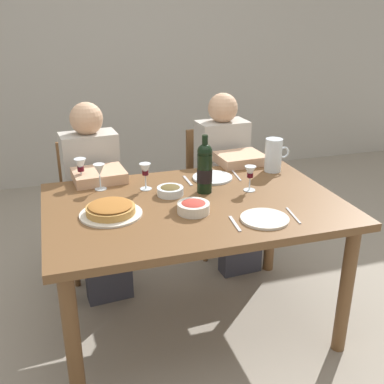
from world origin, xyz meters
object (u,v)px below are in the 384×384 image
water_pitcher (273,157)px  diner_left (96,193)px  wine_glass_right_diner (99,171)px  dinner_plate_left_setting (212,177)px  salad_bowl (193,207)px  baked_tart (111,210)px  chair_left (91,198)px  diner_right (228,176)px  wine_glass_spare (145,171)px  wine_glass_centre (80,166)px  dinner_plate_right_setting (265,219)px  dining_table (194,218)px  chair_right (214,181)px  olive_bowl (170,190)px  wine_bottle (205,168)px  wine_glass_left_diner (250,174)px

water_pitcher → diner_left: bearing=163.4°
wine_glass_right_diner → dinner_plate_left_setting: wine_glass_right_diner is taller
salad_bowl → diner_left: size_ratio=0.14×
baked_tart → wine_glass_right_diner: size_ratio=2.08×
chair_left → diner_right: size_ratio=0.75×
wine_glass_spare → baked_tart: bearing=-129.3°
wine_glass_centre → wine_glass_spare: size_ratio=1.02×
wine_glass_centre → dinner_plate_right_setting: (0.78, -0.73, -0.10)m
dining_table → water_pitcher: size_ratio=7.48×
wine_glass_spare → chair_left: 0.76m
chair_left → chair_right: same height
olive_bowl → wine_glass_centre: wine_glass_centre is taller
dinner_plate_right_setting → diner_right: size_ratio=0.20×
water_pitcher → diner_left: diner_left is taller
baked_tart → wine_glass_centre: size_ratio=2.01×
wine_bottle → wine_glass_left_diner: wine_bottle is taller
wine_glass_centre → dinner_plate_left_setting: size_ratio=0.65×
wine_bottle → wine_glass_spare: bearing=155.5°
diner_right → olive_bowl: bearing=41.3°
dining_table → chair_left: (-0.46, 0.86, -0.17)m
wine_bottle → salad_bowl: 0.29m
wine_bottle → diner_left: size_ratio=0.27×
diner_right → dinner_plate_left_setting: bearing=52.7°
olive_bowl → wine_glass_left_diner: bearing=-8.8°
dining_table → olive_bowl: 0.20m
baked_tart → salad_bowl: 0.40m
chair_left → dinner_plate_left_setting: bearing=134.8°
olive_bowl → chair_right: (0.54, 0.78, -0.29)m
olive_bowl → diner_left: (-0.35, 0.50, -0.17)m
olive_bowl → chair_right: bearing=55.6°
wine_glass_centre → chair_left: (0.07, 0.43, -0.37)m
dinner_plate_left_setting → dinner_plate_right_setting: size_ratio=1.01×
dinner_plate_right_setting → diner_right: (0.21, 0.98, -0.15)m
diner_left → wine_bottle: bearing=131.4°
wine_glass_centre → diner_right: (0.98, 0.25, -0.25)m
dining_table → diner_left: bearing=125.1°
wine_bottle → chair_left: bearing=126.3°
wine_bottle → olive_bowl: 0.22m
dining_table → dinner_plate_left_setting: dinner_plate_left_setting is taller
dining_table → diner_right: 0.82m
wine_glass_left_diner → chair_left: 1.18m
wine_glass_left_diner → chair_left: wine_glass_left_diner is taller
baked_tart → dining_table: bearing=4.5°
dinner_plate_right_setting → diner_left: bearing=126.6°
wine_bottle → diner_left: diner_left is taller
dinner_plate_left_setting → chair_left: 0.91m
water_pitcher → baked_tart: size_ratio=0.67×
olive_bowl → dinner_plate_left_setting: size_ratio=0.61×
wine_bottle → wine_glass_spare: 0.32m
wine_glass_left_diner → salad_bowl: bearing=-153.9°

